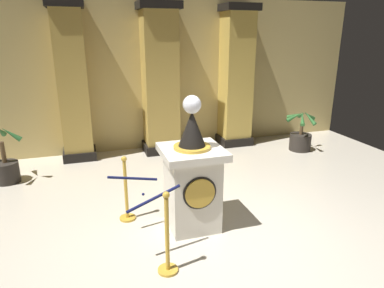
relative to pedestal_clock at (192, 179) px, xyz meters
The scene contains 11 objects.
ground_plane 0.90m from the pedestal_clock, 52.27° to the right, with size 10.04×10.04×0.00m, color beige.
back_wall 3.99m from the pedestal_clock, 85.24° to the left, with size 10.04×0.16×3.44m, color tan.
pedestal_clock is the anchor object (origin of this frame).
stanchion_near 1.06m from the pedestal_clock, 152.01° to the left, with size 0.24×0.24×1.00m.
stanchion_far 1.12m from the pedestal_clock, 122.86° to the right, with size 0.24×0.24×1.02m.
velvet_rope 0.75m from the pedestal_clock, 163.70° to the right, with size 0.84×0.86×0.22m.
column_left 3.93m from the pedestal_clock, 113.85° to the left, with size 0.73×0.73×3.31m.
column_right 4.22m from the pedestal_clock, 57.99° to the left, with size 0.80×0.80×3.31m.
column_centre_rear 3.63m from the pedestal_clock, 84.77° to the left, with size 0.90×0.90×3.31m.
potted_palm_left 3.81m from the pedestal_clock, 138.76° to the left, with size 0.75×0.75×1.09m.
potted_palm_right 4.30m from the pedestal_clock, 35.72° to the left, with size 0.78×0.73×1.00m.
Camera 1 is at (-1.63, -3.79, 2.65)m, focal length 32.21 mm.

